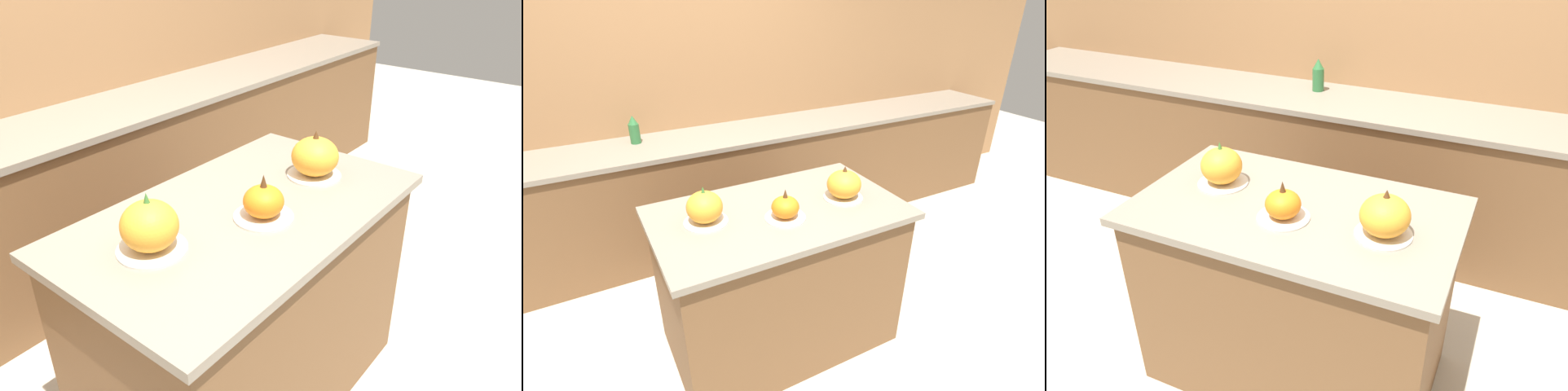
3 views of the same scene
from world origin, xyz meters
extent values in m
plane|color=#BCB29E|center=(0.00, 0.00, 0.00)|extent=(12.00, 12.00, 0.00)
cube|color=#9E7047|center=(0.00, 1.59, 1.25)|extent=(8.00, 0.06, 2.50)
cube|color=brown|center=(0.00, 0.00, 0.44)|extent=(1.28, 0.72, 0.88)
cube|color=gray|center=(0.00, 0.00, 0.90)|extent=(1.34, 0.78, 0.03)
cube|color=brown|center=(0.00, 1.26, 0.45)|extent=(6.00, 0.56, 0.90)
cube|color=gray|center=(0.00, 1.26, 0.92)|extent=(6.00, 0.60, 0.03)
cylinder|color=silver|center=(-0.38, 0.06, 0.92)|extent=(0.22, 0.22, 0.01)
ellipsoid|color=orange|center=(-0.38, 0.06, 1.00)|extent=(0.18, 0.18, 0.16)
cone|color=#38702D|center=(-0.38, 0.06, 1.10)|extent=(0.02, 0.02, 0.04)
cylinder|color=silver|center=(-0.01, -0.09, 0.92)|extent=(0.21, 0.21, 0.01)
ellipsoid|color=orange|center=(-0.01, -0.09, 0.98)|extent=(0.14, 0.14, 0.11)
cone|color=#4C2D14|center=(-0.01, -0.09, 1.05)|extent=(0.03, 0.03, 0.05)
cylinder|color=silver|center=(0.39, -0.04, 0.92)|extent=(0.22, 0.22, 0.01)
ellipsoid|color=orange|center=(0.39, -0.04, 1.00)|extent=(0.19, 0.19, 0.16)
cone|color=#4C2D14|center=(0.39, -0.04, 1.09)|extent=(0.03, 0.03, 0.03)
cylinder|color=#2D6B38|center=(-0.49, 1.37, 1.01)|extent=(0.08, 0.08, 0.15)
cone|color=#2D6B38|center=(-0.49, 1.37, 1.12)|extent=(0.07, 0.07, 0.06)
camera|label=1|loc=(-1.21, -1.03, 1.80)|focal=35.00mm
camera|label=2|loc=(-0.86, -1.69, 1.96)|focal=28.00mm
camera|label=3|loc=(0.78, -1.60, 1.98)|focal=35.00mm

